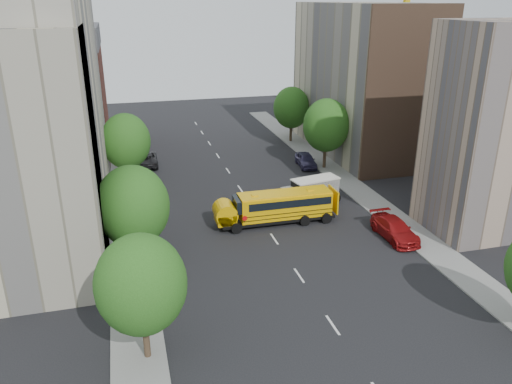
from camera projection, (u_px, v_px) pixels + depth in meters
name	position (u px, v px, depth m)	size (l,w,h in m)	color
ground	(267.00, 229.00, 42.77)	(120.00, 120.00, 0.00)	black
sidewalk_left	(128.00, 220.00, 44.43)	(3.00, 80.00, 0.12)	slate
sidewalk_right	(363.00, 195.00, 50.05)	(3.00, 80.00, 0.12)	slate
lane_markings	(240.00, 189.00, 51.76)	(0.15, 64.00, 0.01)	silver
building_left_cream	(33.00, 111.00, 40.13)	(10.00, 26.00, 20.00)	beige
building_left_redbrick	(63.00, 103.00, 61.18)	(10.00, 15.00, 13.00)	maroon
building_left_near	(14.00, 169.00, 31.23)	(10.00, 7.00, 17.00)	beige
building_right_near	(499.00, 131.00, 40.04)	(10.00, 7.00, 17.00)	tan
building_right_far	(361.00, 80.00, 61.88)	(10.00, 22.00, 18.00)	beige
building_right_sidewall	(409.00, 95.00, 51.99)	(10.10, 0.30, 18.00)	brown
street_tree_0	(141.00, 285.00, 25.81)	(4.80, 4.80, 7.41)	#38281C
street_tree_1	(133.00, 206.00, 34.68)	(5.12, 5.12, 7.90)	#38281C
street_tree_2	(126.00, 141.00, 50.91)	(4.99, 4.99, 7.71)	#38281C
street_tree_4	(326.00, 125.00, 56.20)	(5.25, 5.25, 8.10)	#38281C
street_tree_5	(291.00, 108.00, 67.12)	(4.86, 4.86, 7.51)	#38281C
school_bus	(276.00, 206.00, 43.38)	(10.14, 2.59, 2.85)	black
safari_truck	(311.00, 190.00, 47.77)	(5.94, 3.07, 2.43)	black
parked_car_0	(159.00, 267.00, 35.29)	(1.72, 4.27, 1.45)	silver
parked_car_1	(157.00, 205.00, 45.87)	(1.56, 4.46, 1.47)	silver
parked_car_2	(146.00, 159.00, 58.82)	(2.67, 5.79, 1.61)	black
parked_car_3	(395.00, 229.00, 40.89)	(2.22, 5.46, 1.58)	maroon
parked_car_4	(306.00, 160.00, 58.37)	(1.87, 4.64, 1.58)	#383359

